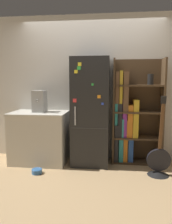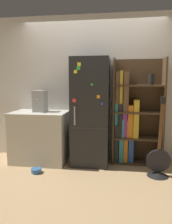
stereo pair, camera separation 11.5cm
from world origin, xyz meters
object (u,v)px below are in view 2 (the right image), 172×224
(guitar, at_px, (158,165))
(pet_bowl, at_px, (36,170))
(bookshelf, at_px, (130,118))
(refrigerator, at_px, (91,112))
(espresso_machine, at_px, (40,101))

(guitar, relative_size, pet_bowl, 7.46)
(bookshelf, bearing_deg, refrigerator, -167.78)
(espresso_machine, xyz_separation_m, guitar, (1.99, -0.40, -0.91))
(espresso_machine, bearing_deg, refrigerator, -0.49)
(guitar, height_order, pet_bowl, guitar)
(bookshelf, relative_size, pet_bowl, 11.02)
(refrigerator, xyz_separation_m, guitar, (1.09, -0.39, -0.74))
(bookshelf, distance_m, pet_bowl, 1.80)
(bookshelf, height_order, pet_bowl, bookshelf)
(bookshelf, xyz_separation_m, pet_bowl, (-1.47, -0.70, -0.76))
(refrigerator, distance_m, bookshelf, 0.71)
(espresso_machine, bearing_deg, guitar, -11.32)
(pet_bowl, bearing_deg, bookshelf, 25.40)
(guitar, distance_m, pet_bowl, 1.89)
(refrigerator, xyz_separation_m, espresso_machine, (-0.90, 0.01, 0.18))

